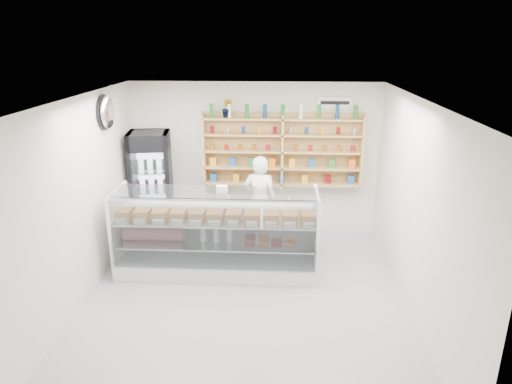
{
  "coord_description": "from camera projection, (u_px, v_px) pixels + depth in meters",
  "views": [
    {
      "loc": [
        0.46,
        -5.61,
        3.54
      ],
      "look_at": [
        0.11,
        0.9,
        1.31
      ],
      "focal_mm": 32.0,
      "sensor_mm": 36.0,
      "label": 1
    }
  ],
  "objects": [
    {
      "name": "potted_plant",
      "position": [
        227.0,
        108.0,
        7.94
      ],
      "size": [
        0.22,
        0.19,
        0.33
      ],
      "primitive_type": "imported",
      "rotation": [
        0.0,
        0.0,
        -0.27
      ],
      "color": "#1E6626",
      "rests_on": "wall_shelving"
    },
    {
      "name": "security_mirror",
      "position": [
        107.0,
        112.0,
        6.92
      ],
      "size": [
        0.15,
        0.5,
        0.5
      ],
      "primitive_type": "ellipsoid",
      "color": "silver",
      "rests_on": "left_wall"
    },
    {
      "name": "shop_worker",
      "position": [
        260.0,
        201.0,
        7.99
      ],
      "size": [
        0.65,
        0.48,
        1.62
      ],
      "primitive_type": "imported",
      "rotation": [
        0.0,
        0.0,
        2.99
      ],
      "color": "white",
      "rests_on": "floor"
    },
    {
      "name": "wall_sign",
      "position": [
        335.0,
        103.0,
        7.94
      ],
      "size": [
        0.62,
        0.03,
        0.2
      ],
      "primitive_type": "cube",
      "color": "white",
      "rests_on": "back_wall"
    },
    {
      "name": "wall_shelving",
      "position": [
        282.0,
        152.0,
        8.14
      ],
      "size": [
        2.84,
        0.28,
        1.33
      ],
      "color": "tan",
      "rests_on": "back_wall"
    },
    {
      "name": "display_counter",
      "position": [
        217.0,
        249.0,
        7.17
      ],
      "size": [
        3.1,
        0.93,
        1.35
      ],
      "color": "white",
      "rests_on": "floor"
    },
    {
      "name": "drinks_cooler",
      "position": [
        152.0,
        185.0,
        8.26
      ],
      "size": [
        0.8,
        0.78,
        1.96
      ],
      "rotation": [
        0.0,
        0.0,
        0.15
      ],
      "color": "black",
      "rests_on": "floor"
    },
    {
      "name": "room",
      "position": [
        244.0,
        208.0,
        6.02
      ],
      "size": [
        5.0,
        5.0,
        5.0
      ],
      "color": "#A1A1A6",
      "rests_on": "ground"
    }
  ]
}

